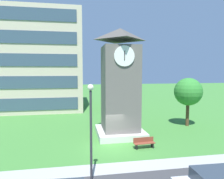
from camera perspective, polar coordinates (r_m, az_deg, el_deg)
ground_plane at (r=18.48m, az=0.18°, el=-15.34°), size 160.00×160.00×0.00m
kerb_strip at (r=14.92m, az=3.04°, el=-20.58°), size 120.00×1.60×0.01m
office_building at (r=37.91m, az=-23.26°, el=7.09°), size 19.32×11.13×16.00m
clock_tower at (r=20.50m, az=2.26°, el=0.28°), size 4.58×4.58×10.57m
park_bench at (r=18.14m, az=8.81°, el=-14.27°), size 1.83×0.60×0.88m
street_lamp at (r=12.10m, az=-5.83°, el=-8.82°), size 0.36×0.36×5.73m
tree_near_tower at (r=25.67m, az=20.21°, el=-0.64°), size 3.22×3.22×5.65m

